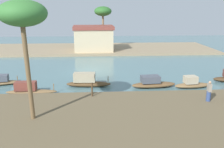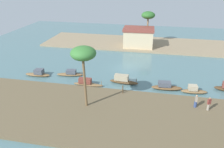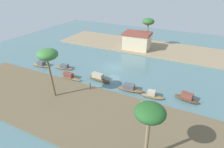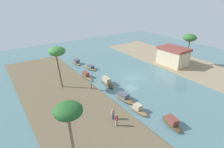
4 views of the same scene
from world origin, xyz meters
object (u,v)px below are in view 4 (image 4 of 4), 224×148
sampan_near_left_bank (138,109)px  palm_tree_right_tall (190,38)px  riverside_building (173,56)px  palm_tree_left_near (57,52)px  mooring_post (91,86)px  sampan_downstream_large (125,98)px  sampan_midstream (90,68)px  sampan_open_hull (76,62)px  sampan_with_red_awning (172,123)px  palm_tree_left_far (68,112)px  sampan_foreground (107,82)px  person_on_near_bank (116,120)px  sampan_upstream_small (86,76)px  person_by_mooring (113,114)px

sampan_near_left_bank → palm_tree_right_tall: (-7.96, 22.23, 6.24)m
riverside_building → palm_tree_left_near: bearing=-100.6°
mooring_post → sampan_downstream_large: bearing=27.6°
palm_tree_right_tall → sampan_near_left_bank: bearing=-70.3°
sampan_midstream → riverside_building: 19.77m
sampan_open_hull → mooring_post: mooring_post is taller
sampan_with_red_awning → palm_tree_left_far: size_ratio=0.59×
sampan_foreground → palm_tree_left_far: 18.55m
sampan_near_left_bank → sampan_downstream_large: size_ratio=0.83×
sampan_with_red_awning → person_on_near_bank: 7.42m
sampan_with_red_awning → sampan_downstream_large: sampan_with_red_awning is taller
sampan_open_hull → riverside_building: bearing=49.9°
sampan_upstream_small → palm_tree_left_near: (1.82, -6.11, 6.64)m
palm_tree_left_near → person_by_mooring: bearing=11.0°
person_on_near_bank → palm_tree_left_near: 15.76m
sampan_near_left_bank → sampan_with_red_awning: (4.85, 1.55, 0.07)m
sampan_upstream_small → palm_tree_left_far: bearing=-31.1°
sampan_near_left_bank → mooring_post: mooring_post is taller
sampan_midstream → mooring_post: mooring_post is taller
sampan_midstream → palm_tree_left_far: bearing=-40.8°
mooring_post → palm_tree_left_far: bearing=-36.0°
mooring_post → palm_tree_right_tall: size_ratio=0.16×
sampan_downstream_large → palm_tree_left_near: (-9.66, -7.22, 6.63)m
person_by_mooring → palm_tree_left_near: palm_tree_left_near is taller
sampan_downstream_large → riverside_building: (-5.91, 19.06, 2.03)m
sampan_open_hull → palm_tree_left_far: 29.78m
sampan_downstream_large → palm_tree_right_tall: size_ratio=0.61×
sampan_downstream_large → sampan_midstream: 15.34m
palm_tree_left_far → sampan_midstream: bearing=147.8°
palm_tree_left_far → riverside_building: size_ratio=0.96×
person_on_near_bank → riverside_building: bearing=-93.9°
sampan_open_hull → person_by_mooring: bearing=-14.7°
sampan_upstream_small → person_on_near_bank: 16.77m
person_by_mooring → person_on_near_bank: bearing=73.4°
sampan_upstream_small → palm_tree_left_near: 9.20m
sampan_near_left_bank → person_on_near_bank: 4.95m
sampan_near_left_bank → sampan_with_red_awning: 5.09m
palm_tree_left_far → riverside_building: (-12.15, 30.82, -3.52)m
sampan_downstream_large → mooring_post: mooring_post is taller
sampan_with_red_awning → sampan_midstream: (-23.84, 0.53, -0.13)m
sampan_downstream_large → person_on_near_bank: person_on_near_bank is taller
sampan_upstream_small → mooring_post: size_ratio=3.88×
palm_tree_left_far → sampan_foreground: bearing=135.4°
sampan_near_left_bank → mooring_post: bearing=-169.5°
sampan_with_red_awning → mooring_post: size_ratio=3.31×
sampan_midstream → palm_tree_left_near: 12.52m
person_on_near_bank → person_by_mooring: (-1.39, 0.43, -0.07)m
sampan_foreground → sampan_downstream_large: sampan_foreground is taller
sampan_upstream_small → sampan_foreground: size_ratio=1.03×
sampan_downstream_large → sampan_midstream: size_ratio=1.00×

